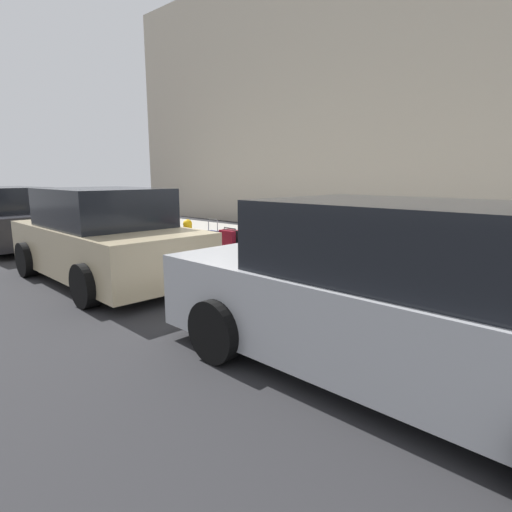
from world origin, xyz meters
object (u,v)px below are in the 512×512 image
(suitcase_silver_3, at_px, (344,257))
(suitcase_teal_7, at_px, (250,248))
(parked_car_beige_1, at_px, (105,238))
(suitcase_navy_9, at_px, (213,243))
(fire_hydrant, at_px, (188,234))
(suitcase_red_4, at_px, (313,256))
(parked_car_charcoal_2, at_px, (4,219))
(suitcase_navy_2, at_px, (369,270))
(suitcase_maroon_8, at_px, (230,244))
(suitcase_black_6, at_px, (269,252))
(bollard_post, at_px, (163,229))
(suitcase_teal_0, at_px, (446,278))
(suitcase_maroon_1, at_px, (406,268))
(parked_car_silver_0, at_px, (402,299))
(suitcase_olive_5, at_px, (287,251))

(suitcase_silver_3, distance_m, suitcase_teal_7, 2.13)
(suitcase_silver_3, relative_size, parked_car_beige_1, 0.23)
(suitcase_navy_9, relative_size, fire_hydrant, 1.12)
(suitcase_red_4, height_order, parked_car_charcoal_2, parked_car_charcoal_2)
(suitcase_silver_3, height_order, suitcase_teal_7, suitcase_silver_3)
(suitcase_navy_9, bearing_deg, suitcase_red_4, -178.14)
(suitcase_navy_2, distance_m, suitcase_maroon_8, 3.17)
(suitcase_silver_3, xyz_separation_m, suitcase_black_6, (1.62, 0.04, -0.12))
(suitcase_red_4, relative_size, suitcase_navy_9, 1.21)
(suitcase_navy_2, bearing_deg, bollard_post, 0.90)
(suitcase_navy_9, bearing_deg, suitcase_silver_3, -177.79)
(suitcase_teal_0, distance_m, suitcase_black_6, 3.28)
(suitcase_maroon_1, height_order, parked_car_silver_0, parked_car_silver_0)
(suitcase_teal_0, height_order, suitcase_silver_3, suitcase_silver_3)
(suitcase_navy_9, distance_m, fire_hydrant, 0.96)
(suitcase_red_4, distance_m, suitcase_teal_7, 1.54)
(bollard_post, bearing_deg, suitcase_silver_3, -177.59)
(suitcase_teal_0, distance_m, parked_car_charcoal_2, 10.63)
(suitcase_teal_0, distance_m, suitcase_teal_7, 3.79)
(suitcase_silver_3, height_order, parked_car_beige_1, parked_car_beige_1)
(suitcase_navy_2, relative_size, suitcase_olive_5, 0.59)
(suitcase_teal_0, height_order, suitcase_navy_9, suitcase_navy_9)
(suitcase_navy_9, bearing_deg, suitcase_teal_7, -174.47)
(suitcase_red_4, bearing_deg, bollard_post, 2.24)
(suitcase_teal_7, bearing_deg, parked_car_charcoal_2, 20.41)
(suitcase_olive_5, bearing_deg, parked_car_beige_1, 47.00)
(suitcase_red_4, relative_size, suitcase_olive_5, 1.01)
(suitcase_teal_0, distance_m, parked_car_silver_0, 2.46)
(suitcase_maroon_8, xyz_separation_m, parked_car_charcoal_2, (6.05, 2.38, 0.29))
(parked_car_charcoal_2, bearing_deg, suitcase_black_6, -161.06)
(suitcase_silver_3, distance_m, suitcase_black_6, 1.63)
(suitcase_silver_3, distance_m, suitcase_maroon_8, 2.64)
(bollard_post, xyz_separation_m, parked_car_charcoal_2, (3.85, 2.26, 0.14))
(suitcase_silver_3, distance_m, parked_car_beige_1, 4.15)
(suitcase_silver_3, xyz_separation_m, suitcase_olive_5, (1.12, 0.10, -0.02))
(bollard_post, relative_size, parked_car_beige_1, 0.21)
(suitcase_olive_5, height_order, suitcase_navy_9, suitcase_olive_5)
(suitcase_navy_2, xyz_separation_m, parked_car_silver_0, (-1.54, 2.35, 0.37))
(suitcase_silver_3, bearing_deg, suitcase_black_6, 1.48)
(suitcase_maroon_1, relative_size, bollard_post, 0.83)
(suitcase_olive_5, distance_m, fire_hydrant, 2.96)
(parked_car_silver_0, bearing_deg, suitcase_navy_9, -24.28)
(suitcase_black_6, bearing_deg, bollard_post, 2.89)
(suitcase_maroon_8, xyz_separation_m, parked_car_beige_1, (0.69, 2.38, 0.32))
(suitcase_olive_5, relative_size, suitcase_black_6, 1.24)
(suitcase_maroon_1, xyz_separation_m, parked_car_charcoal_2, (9.76, 2.45, 0.25))
(suitcase_maroon_1, bearing_deg, suitcase_navy_2, 10.78)
(suitcase_navy_2, xyz_separation_m, suitcase_olive_5, (1.66, -0.02, 0.09))
(suitcase_black_6, xyz_separation_m, parked_car_beige_1, (1.70, 2.42, 0.37))
(suitcase_red_4, height_order, parked_car_beige_1, parked_car_beige_1)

